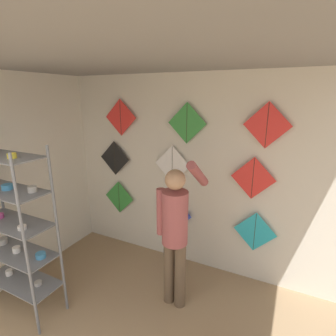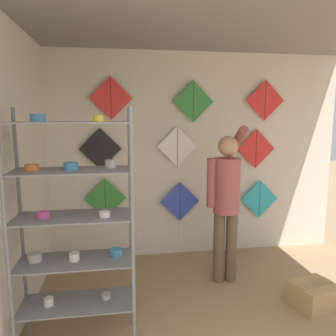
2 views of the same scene
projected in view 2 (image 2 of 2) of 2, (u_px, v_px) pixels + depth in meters
The scene contains 15 objects.
back_panel at pixel (184, 156), 4.55m from camera, with size 4.43×0.06×2.80m, color beige.
left_panel at pixel (2, 184), 2.66m from camera, with size 0.06×4.05×2.80m, color beige.
ceiling_slab at pixel (225, 10), 2.72m from camera, with size 4.43×4.05×0.04m, color gray.
shelf_rack at pixel (73, 218), 2.67m from camera, with size 0.97×0.42×2.02m.
shopkeeper at pixel (226, 196), 3.78m from camera, with size 0.47×0.64×1.85m.
cardboard_box at pixel (314, 295), 3.37m from camera, with size 0.50×0.45×0.26m.
kite_0 at pixel (105, 198), 4.39m from camera, with size 0.55×0.01×0.55m.
kite_1 at pixel (180, 204), 4.56m from camera, with size 0.55×0.04×0.76m.
kite_2 at pixel (260, 199), 4.73m from camera, with size 0.55×0.01×0.55m.
kite_3 at pixel (100, 149), 4.28m from camera, with size 0.55×0.01×0.55m.
kite_4 at pixel (177, 146), 4.43m from camera, with size 0.55×0.01×0.55m.
kite_5 at pixel (256, 149), 4.60m from camera, with size 0.55×0.01×0.55m.
kite_6 at pixel (111, 98), 4.20m from camera, with size 0.55×0.01×0.55m.
kite_7 at pixel (193, 102), 4.37m from camera, with size 0.55×0.01×0.55m.
kite_8 at pixel (265, 100), 4.51m from camera, with size 0.55×0.01×0.55m.
Camera 2 is at (-0.90, -1.16, 1.95)m, focal length 35.00 mm.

